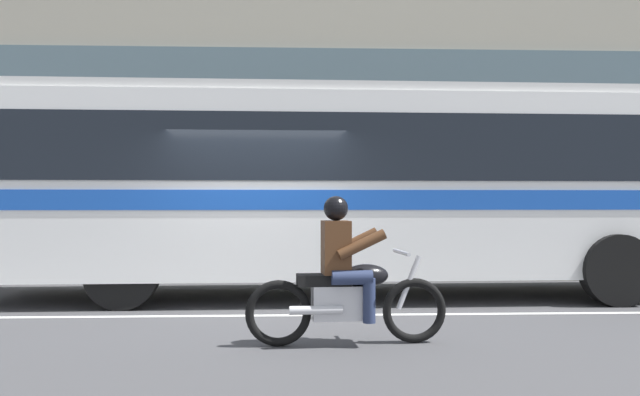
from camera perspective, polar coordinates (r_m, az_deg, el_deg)
The scene contains 7 objects.
ground_plane at distance 9.98m, azimuth -5.12°, elevation -8.98°, with size 60.00×60.00×0.00m, color #3D3D3F.
sidewalk_curb at distance 15.03m, azimuth -4.27°, elevation -5.76°, with size 28.00×3.80×0.15m, color gray.
lane_center_stripe at distance 9.38m, azimuth -5.28°, elevation -9.51°, with size 26.60×0.14×0.01m, color silver.
office_building_facade at distance 17.94m, azimuth -4.05°, elevation 15.66°, with size 28.00×0.89×12.86m.
transit_bus at distance 11.14m, azimuth 4.71°, elevation 1.65°, with size 12.11×2.88×3.22m.
motorcycle_with_rider at distance 7.41m, azimuth 2.12°, elevation -6.88°, with size 2.14×0.64×1.56m.
fire_hydrant at distance 13.50m, azimuth -2.14°, elevation -4.49°, with size 0.22×0.30×0.75m.
Camera 1 is at (0.43, -9.85, 1.51)m, focal length 39.30 mm.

